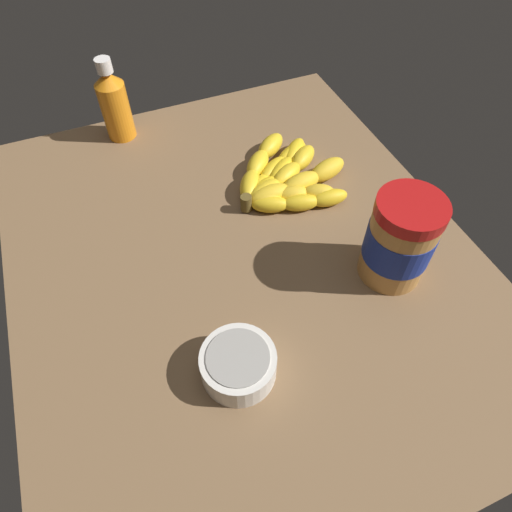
% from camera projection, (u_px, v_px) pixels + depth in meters
% --- Properties ---
extents(ground_plane, '(0.89, 0.73, 0.04)m').
position_uv_depth(ground_plane, '(243.00, 261.00, 0.75)').
color(ground_plane, brown).
extents(banana_bunch, '(0.22, 0.23, 0.04)m').
position_uv_depth(banana_bunch, '(284.00, 178.00, 0.82)').
color(banana_bunch, yellow).
rests_on(banana_bunch, ground_plane).
extents(peanut_butter_jar, '(0.10, 0.10, 0.15)m').
position_uv_depth(peanut_butter_jar, '(400.00, 240.00, 0.66)').
color(peanut_butter_jar, '#BF8442').
rests_on(peanut_butter_jar, ground_plane).
extents(honey_bottle, '(0.06, 0.06, 0.16)m').
position_uv_depth(honey_bottle, '(114.00, 104.00, 0.87)').
color(honey_bottle, orange).
rests_on(honey_bottle, ground_plane).
extents(small_bowl, '(0.10, 0.10, 0.04)m').
position_uv_depth(small_bowl, '(238.00, 364.00, 0.59)').
color(small_bowl, silver).
rests_on(small_bowl, ground_plane).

